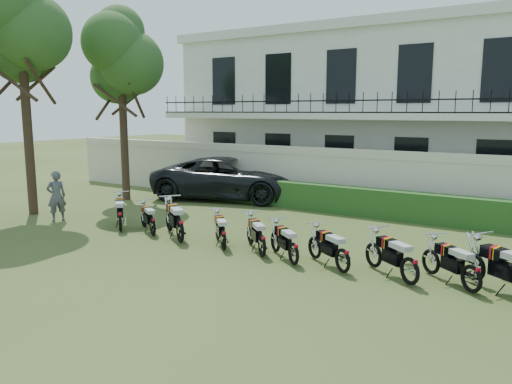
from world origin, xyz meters
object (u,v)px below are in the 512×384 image
(motorcycle_2, at_px, (180,225))
(tree_west_mid, at_px, (20,23))
(motorcycle_5, at_px, (294,248))
(motorcycle_3, at_px, (223,235))
(motorcycle_4, at_px, (262,240))
(motorcycle_7, at_px, (410,264))
(motorcycle_6, at_px, (343,255))
(inspector, at_px, (56,196))
(tree_west_near, at_px, (121,56))
(motorcycle_1, at_px, (153,222))
(suv, at_px, (229,178))
(motorcycle_8, at_px, (472,272))
(motorcycle_0, at_px, (120,216))

(motorcycle_2, bearing_deg, tree_west_mid, 123.92)
(motorcycle_5, bearing_deg, motorcycle_2, 126.88)
(tree_west_mid, height_order, motorcycle_3, tree_west_mid)
(motorcycle_4, relative_size, motorcycle_7, 0.86)
(motorcycle_7, bearing_deg, motorcycle_6, 126.06)
(motorcycle_6, bearing_deg, inspector, 123.20)
(tree_west_near, distance_m, motorcycle_1, 8.69)
(tree_west_mid, bearing_deg, suv, 57.62)
(motorcycle_8, bearing_deg, motorcycle_2, 129.44)
(tree_west_near, distance_m, motorcycle_0, 8.03)
(tree_west_near, distance_m, inspector, 6.71)
(tree_west_near, height_order, motorcycle_2, tree_west_near)
(motorcycle_2, distance_m, motorcycle_8, 7.62)
(motorcycle_3, relative_size, motorcycle_6, 0.82)
(motorcycle_0, xyz_separation_m, motorcycle_4, (5.13, 0.07, -0.04))
(motorcycle_1, bearing_deg, motorcycle_6, -59.60)
(motorcycle_6, distance_m, motorcycle_7, 1.52)
(motorcycle_4, xyz_separation_m, inspector, (-8.11, -0.16, 0.40))
(motorcycle_4, bearing_deg, motorcycle_3, 135.15)
(tree_west_near, xyz_separation_m, motorcycle_1, (5.44, -4.02, -5.46))
(motorcycle_0, height_order, motorcycle_6, motorcycle_0)
(suv, distance_m, inspector, 7.08)
(tree_west_near, bearing_deg, motorcycle_0, -44.68)
(motorcycle_7, relative_size, motorcycle_8, 1.07)
(motorcycle_0, xyz_separation_m, motorcycle_3, (3.94, 0.02, -0.06))
(motorcycle_8, bearing_deg, motorcycle_1, 127.90)
(tree_west_near, distance_m, motorcycle_2, 9.55)
(motorcycle_1, bearing_deg, suv, 48.22)
(tree_west_mid, height_order, motorcycle_8, tree_west_mid)
(motorcycle_4, height_order, motorcycle_5, motorcycle_4)
(motorcycle_2, xyz_separation_m, motorcycle_6, (4.90, 0.02, -0.08))
(motorcycle_6, bearing_deg, motorcycle_3, 122.24)
(motorcycle_1, xyz_separation_m, motorcycle_8, (8.87, 0.08, 0.03))
(motorcycle_6, xyz_separation_m, motorcycle_7, (1.52, 0.03, 0.02))
(tree_west_near, relative_size, motorcycle_5, 5.52)
(motorcycle_0, relative_size, suv, 0.24)
(tree_west_mid, xyz_separation_m, motorcycle_5, (10.86, -0.28, -6.23))
(tree_west_mid, xyz_separation_m, motorcycle_8, (14.81, 0.06, -6.21))
(motorcycle_3, height_order, inspector, inspector)
(motorcycle_1, bearing_deg, motorcycle_4, -59.35)
(motorcycle_1, bearing_deg, motorcycle_0, 130.01)
(motorcycle_1, distance_m, motorcycle_8, 8.87)
(motorcycle_8, relative_size, suv, 0.24)
(motorcycle_4, bearing_deg, motorcycle_5, -56.76)
(motorcycle_3, relative_size, motorcycle_5, 0.90)
(tree_west_mid, height_order, motorcycle_4, tree_west_mid)
(motorcycle_7, xyz_separation_m, suv, (-9.55, 6.58, 0.41))
(motorcycle_7, height_order, inspector, inspector)
(suv, bearing_deg, motorcycle_2, -172.25)
(motorcycle_1, bearing_deg, motorcycle_2, -66.73)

